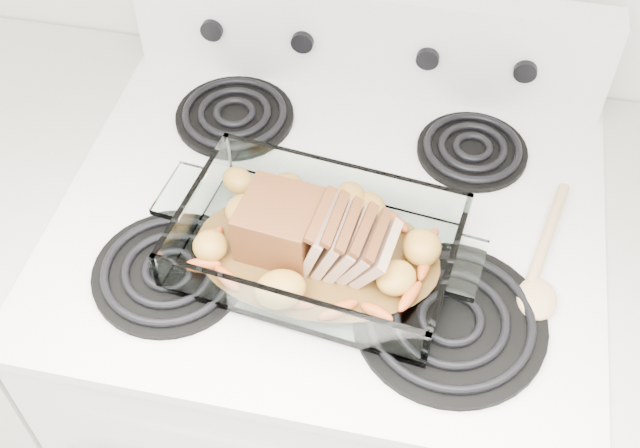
% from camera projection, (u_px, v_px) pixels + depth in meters
% --- Properties ---
extents(electric_range, '(0.78, 0.70, 1.12)m').
position_uv_depth(electric_range, '(328.00, 368.00, 1.51)').
color(electric_range, white).
rests_on(electric_range, ground).
extents(counter_left, '(0.58, 0.68, 0.93)m').
position_uv_depth(counter_left, '(5.00, 311.00, 1.61)').
color(counter_left, white).
rests_on(counter_left, ground).
extents(baking_dish, '(0.37, 0.24, 0.07)m').
position_uv_depth(baking_dish, '(317.00, 249.00, 1.08)').
color(baking_dish, white).
rests_on(baking_dish, electric_range).
extents(pork_roast, '(0.21, 0.10, 0.08)m').
position_uv_depth(pork_roast, '(302.00, 233.00, 1.06)').
color(pork_roast, '#652E11').
rests_on(pork_roast, baking_dish).
extents(roast_vegetables, '(0.33, 0.18, 0.04)m').
position_uv_depth(roast_vegetables, '(319.00, 227.00, 1.10)').
color(roast_vegetables, '#C8531E').
rests_on(roast_vegetables, baking_dish).
extents(wooden_spoon, '(0.07, 0.25, 0.02)m').
position_uv_depth(wooden_spoon, '(542.00, 269.00, 1.08)').
color(wooden_spoon, '#DBB880').
rests_on(wooden_spoon, electric_range).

